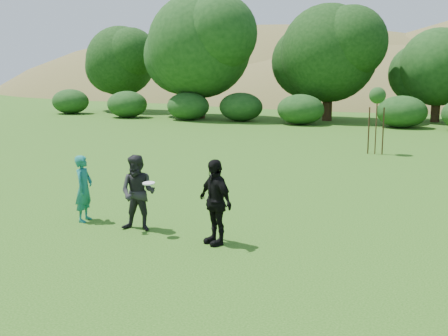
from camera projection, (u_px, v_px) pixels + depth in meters
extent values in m
plane|color=#19470C|center=(165.00, 241.00, 11.91)|extent=(120.00, 120.00, 0.00)
imported|color=#186C64|center=(84.00, 188.00, 13.39)|extent=(0.51, 0.65, 1.59)
imported|color=black|center=(138.00, 193.00, 12.60)|extent=(0.94, 0.80, 1.72)
imported|color=black|center=(215.00, 202.00, 11.61)|extent=(1.13, 0.91, 1.80)
cylinder|color=white|center=(149.00, 183.00, 12.14)|extent=(0.27, 0.27, 0.05)
cylinder|color=#3F2818|center=(376.00, 125.00, 23.82)|extent=(0.05, 0.05, 2.50)
sphere|color=#204A1A|center=(378.00, 95.00, 23.60)|extent=(0.70, 0.70, 0.70)
cylinder|color=#372315|center=(369.00, 131.00, 23.99)|extent=(0.06, 0.06, 2.00)
cylinder|color=#392516|center=(383.00, 131.00, 23.74)|extent=(0.06, 0.06, 2.00)
ellipsoid|color=olive|center=(258.00, 171.00, 86.92)|extent=(110.00, 70.00, 44.00)
ellipsoid|color=olive|center=(378.00, 164.00, 67.18)|extent=(80.00, 50.00, 28.00)
cylinder|color=#3A2616|center=(122.00, 96.00, 47.57)|extent=(0.65, 0.65, 2.62)
sphere|color=#194214|center=(121.00, 61.00, 47.06)|extent=(5.80, 5.80, 5.80)
cylinder|color=#3A2616|center=(200.00, 97.00, 41.13)|extent=(0.73, 0.73, 3.15)
sphere|color=#194214|center=(200.00, 46.00, 40.49)|extent=(7.54, 7.54, 7.54)
cylinder|color=#3A2616|center=(327.00, 101.00, 39.25)|extent=(0.68, 0.68, 2.80)
sphere|color=#194214|center=(329.00, 53.00, 38.67)|extent=(6.73, 6.73, 6.73)
cylinder|color=#3A2616|center=(436.00, 105.00, 38.20)|extent=(0.60, 0.60, 2.27)
sphere|color=#194214|center=(438.00, 67.00, 37.74)|extent=(5.22, 5.22, 5.22)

